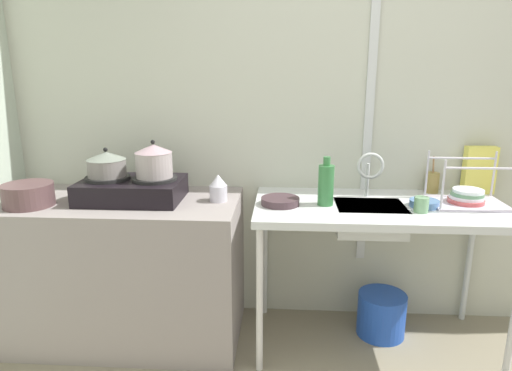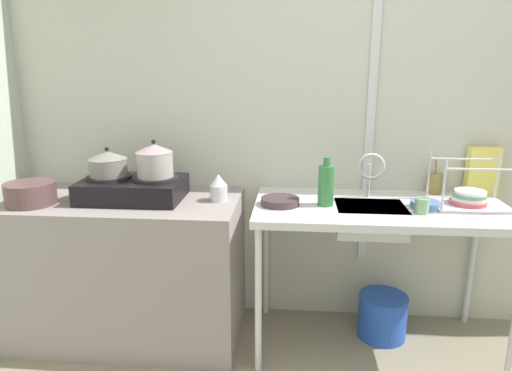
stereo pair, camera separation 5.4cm
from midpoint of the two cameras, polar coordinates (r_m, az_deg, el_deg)
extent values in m
cube|color=beige|center=(2.77, 16.79, 8.86)|extent=(5.26, 0.10, 2.59)
cube|color=silver|center=(2.69, 15.26, 11.57)|extent=(0.05, 0.01, 2.07)
cube|color=gray|center=(2.74, -15.46, -10.11)|extent=(1.30, 0.66, 0.84)
cube|color=silver|center=(2.49, 16.22, -2.90)|extent=(1.35, 0.66, 0.04)
cylinder|color=silver|center=(2.34, 0.97, -14.61)|extent=(0.04, 0.04, 0.80)
cylinder|color=silver|center=(2.86, 1.79, -8.98)|extent=(0.04, 0.04, 0.80)
cylinder|color=silver|center=(3.07, 26.43, -8.88)|extent=(0.04, 0.04, 0.80)
cube|color=black|center=(2.56, -14.92, -0.46)|extent=(0.55, 0.37, 0.12)
cylinder|color=black|center=(2.60, -17.77, 1.04)|extent=(0.24, 0.24, 0.02)
cylinder|color=black|center=(2.51, -12.17, 0.94)|extent=(0.24, 0.24, 0.02)
cylinder|color=slate|center=(2.58, -17.86, 2.26)|extent=(0.21, 0.21, 0.09)
cone|color=slate|center=(2.57, -17.98, 3.75)|extent=(0.21, 0.21, 0.04)
sphere|color=black|center=(2.57, -18.04, 4.48)|extent=(0.02, 0.02, 0.02)
cylinder|color=#9D9292|center=(2.49, -12.26, 2.67)|extent=(0.20, 0.20, 0.14)
cone|color=#A98C97|center=(2.47, -12.37, 4.73)|extent=(0.20, 0.20, 0.04)
sphere|color=black|center=(2.47, -12.42, 5.51)|extent=(0.02, 0.02, 0.02)
cylinder|color=brown|center=(2.66, -26.44, -0.92)|extent=(0.26, 0.26, 0.12)
cylinder|color=silver|center=(2.46, -4.20, -0.96)|extent=(0.10, 0.10, 0.09)
cone|color=silver|center=(2.44, -4.23, 0.75)|extent=(0.09, 0.09, 0.06)
cube|color=silver|center=(2.48, 14.99, -4.20)|extent=(0.37, 0.29, 0.15)
cylinder|color=silver|center=(2.60, 14.79, 0.61)|extent=(0.02, 0.02, 0.19)
torus|color=silver|center=(2.51, 15.18, 2.38)|extent=(0.15, 0.02, 0.15)
cylinder|color=#3E2C32|center=(2.39, 3.75, -2.04)|extent=(0.21, 0.21, 0.04)
cylinder|color=#BCB8C2|center=(2.43, 23.57, -0.19)|extent=(0.01, 0.01, 0.27)
cylinder|color=#BCB8C2|center=(2.67, 21.83, 1.25)|extent=(0.01, 0.01, 0.27)
cylinder|color=#BCB8C2|center=(2.80, 28.99, 1.03)|extent=(0.01, 0.01, 0.27)
cylinder|color=#BCB8C2|center=(2.47, 27.80, 1.83)|extent=(0.37, 0.01, 0.01)
cylinder|color=#BCB8C2|center=(2.71, 25.71, 3.07)|extent=(0.37, 0.01, 0.01)
cube|color=silver|center=(2.64, 26.16, -2.23)|extent=(0.39, 0.28, 0.01)
cylinder|color=#B84949|center=(2.63, 26.06, -1.92)|extent=(0.19, 0.19, 0.02)
cylinder|color=white|center=(2.63, 26.12, -1.51)|extent=(0.18, 0.18, 0.02)
cylinder|color=#5D8C67|center=(2.63, 26.22, -1.15)|extent=(0.17, 0.17, 0.02)
cylinder|color=white|center=(2.62, 26.33, -0.80)|extent=(0.16, 0.16, 0.02)
cylinder|color=#6F9F71|center=(2.40, 21.12, -2.43)|extent=(0.07, 0.07, 0.08)
cylinder|color=#4F77AC|center=(2.51, 21.48, -2.28)|extent=(0.15, 0.15, 0.04)
cylinder|color=#32703B|center=(2.39, 9.60, -0.03)|extent=(0.08, 0.08, 0.22)
cylinder|color=#32703B|center=(2.36, 9.73, 3.06)|extent=(0.04, 0.04, 0.05)
cube|color=#E3DB57|center=(2.89, 27.54, 1.65)|extent=(0.18, 0.07, 0.28)
cylinder|color=olive|center=(2.81, 22.43, 0.23)|extent=(0.08, 0.08, 0.12)
cylinder|color=olive|center=(2.79, 22.56, 1.55)|extent=(0.01, 0.04, 0.18)
cylinder|color=blue|center=(2.85, 16.44, -15.73)|extent=(0.28, 0.28, 0.26)
camera|label=1|loc=(0.03, -89.36, 0.17)|focal=31.17mm
camera|label=2|loc=(0.03, 90.64, -0.17)|focal=31.17mm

